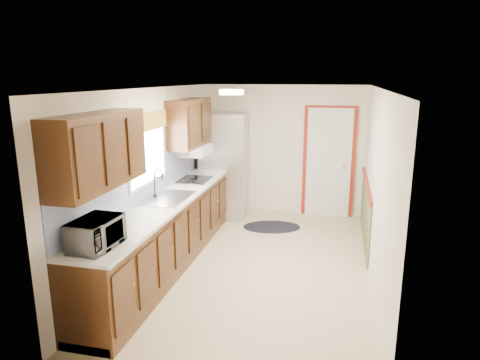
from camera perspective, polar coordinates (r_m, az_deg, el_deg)
The scene contains 8 objects.
room_shell at distance 5.65m, azimuth 2.36°, elevation -0.17°, with size 3.20×5.20×2.52m.
kitchen_run at distance 5.84m, azimuth -10.25°, elevation -3.89°, with size 0.63×4.00×2.20m.
back_wall_trim at distance 7.77m, azimuth 12.68°, elevation 1.01°, with size 1.12×2.30×2.08m.
ceiling_fixture at distance 5.35m, azimuth -1.15°, elevation 11.64°, with size 0.30×0.30×0.06m, color #FFD88C.
microwave at distance 4.34m, azimuth -18.71°, elevation -6.37°, with size 0.53×0.29×0.36m, color white.
refrigerator at distance 7.87m, azimuth -2.11°, elevation 2.01°, with size 0.87×0.84×1.91m.
rug at distance 7.48m, azimuth 4.25°, elevation -6.25°, with size 0.99×0.64×0.01m, color black.
cooktop at distance 6.84m, azimuth -6.07°, elevation 0.07°, with size 0.45×0.54×0.02m, color black.
Camera 1 is at (1.03, -5.38, 2.55)m, focal length 32.00 mm.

